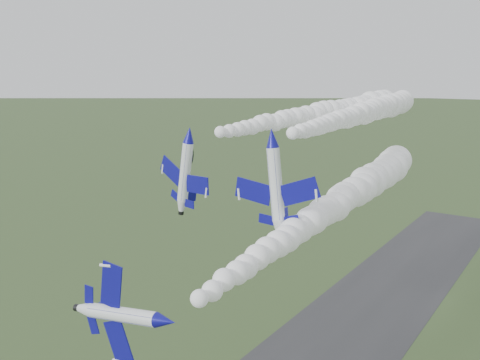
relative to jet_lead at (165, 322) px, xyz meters
The scene contains 6 objects.
jet_lead is the anchor object (origin of this frame).
smoke_trail_jet_lead 37.57m from the jet_lead, 91.82° to the left, with size 5.90×70.13×5.90m, color white, non-canonical shape.
jet_pair_left 34.51m from the jet_lead, 125.07° to the left, with size 11.25×13.42×3.78m.
smoke_trail_jet_pair_left 58.24m from the jet_lead, 102.93° to the left, with size 4.69×51.48×4.69m, color white, non-canonical shape.
jet_pair_right 29.44m from the jet_lead, 100.12° to the left, with size 11.98×14.44×3.62m.
smoke_trail_jet_pair_right 60.75m from the jet_lead, 95.35° to the left, with size 4.80×57.85×4.80m, color white, non-canonical shape.
Camera 1 is at (36.24, -36.03, 50.67)m, focal length 40.00 mm.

